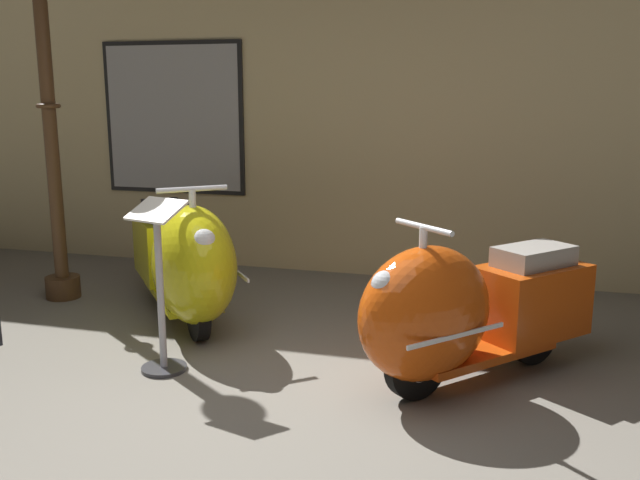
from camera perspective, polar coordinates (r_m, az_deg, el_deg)
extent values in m
plane|color=slate|center=(3.59, -6.50, -16.09)|extent=(60.00, 60.00, 0.00)
cube|color=#CCB784|center=(6.40, 4.79, 13.80)|extent=(18.00, 0.20, 3.76)
cube|color=black|center=(6.96, -11.93, 9.75)|extent=(1.45, 0.03, 1.45)
cube|color=#9E9E9E|center=(6.94, -11.99, 9.75)|extent=(1.37, 0.01, 1.37)
cylinder|color=black|center=(4.88, -10.03, -5.65)|extent=(0.34, 0.39, 0.43)
cylinder|color=silver|center=(4.88, -10.03, -5.65)|extent=(0.20, 0.22, 0.19)
cylinder|color=black|center=(5.84, -12.40, -2.76)|extent=(0.34, 0.39, 0.43)
cylinder|color=silver|center=(5.84, -12.40, -2.76)|extent=(0.20, 0.22, 0.19)
cube|color=gold|center=(5.36, -11.31, -4.30)|extent=(0.95, 1.04, 0.05)
ellipsoid|color=gold|center=(4.84, -10.31, -2.00)|extent=(1.01, 1.06, 0.82)
cube|color=gold|center=(5.74, -12.42, -0.58)|extent=(0.80, 0.84, 0.47)
cube|color=black|center=(5.69, -12.56, 2.39)|extent=(0.56, 0.59, 0.13)
sphere|color=silver|center=(4.50, -9.53, -0.10)|extent=(0.16, 0.16, 0.16)
cylinder|color=silver|center=(4.74, -10.39, 2.33)|extent=(0.05, 0.05, 0.30)
cylinder|color=silver|center=(4.71, -10.46, 4.14)|extent=(0.39, 0.33, 0.03)
cube|color=silver|center=(4.92, -7.17, -2.32)|extent=(0.47, 0.57, 0.03)
cylinder|color=black|center=(3.96, 7.93, -10.06)|extent=(0.33, 0.35, 0.40)
cylinder|color=silver|center=(3.96, 7.93, -10.06)|extent=(0.19, 0.20, 0.18)
cylinder|color=black|center=(4.61, 17.09, -7.29)|extent=(0.33, 0.35, 0.40)
cylinder|color=silver|center=(4.61, 17.09, -7.29)|extent=(0.19, 0.20, 0.18)
cube|color=#C6470F|center=(4.28, 12.86, -8.85)|extent=(0.91, 0.95, 0.05)
ellipsoid|color=#C6470F|center=(3.90, 8.62, -6.00)|extent=(0.95, 0.98, 0.76)
cube|color=#C6470F|center=(4.51, 16.93, -4.74)|extent=(0.75, 0.78, 0.44)
cube|color=gray|center=(4.44, 17.16, -1.26)|extent=(0.53, 0.55, 0.12)
sphere|color=silver|center=(3.66, 5.38, -3.66)|extent=(0.15, 0.15, 0.15)
cylinder|color=silver|center=(3.78, 8.44, -1.03)|extent=(0.04, 0.04, 0.28)
cylinder|color=silver|center=(3.75, 8.51, 1.06)|extent=(0.35, 0.32, 0.03)
cube|color=silver|center=(3.74, 11.19, -7.72)|extent=(0.46, 0.51, 0.02)
cylinder|color=#472D19|center=(6.18, -20.34, -3.63)|extent=(0.28, 0.28, 0.18)
cylinder|color=#472D19|center=(5.98, -21.31, 9.01)|extent=(0.11, 0.11, 2.53)
torus|color=#472D19|center=(5.97, -21.40, 10.22)|extent=(0.19, 0.19, 0.04)
cylinder|color=#333338|center=(4.47, -12.67, -10.22)|extent=(0.28, 0.28, 0.02)
cylinder|color=#A5A5AD|center=(4.31, -12.97, -4.16)|extent=(0.04, 0.04, 0.96)
cube|color=silver|center=(4.20, -13.30, 2.40)|extent=(0.37, 0.30, 0.12)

